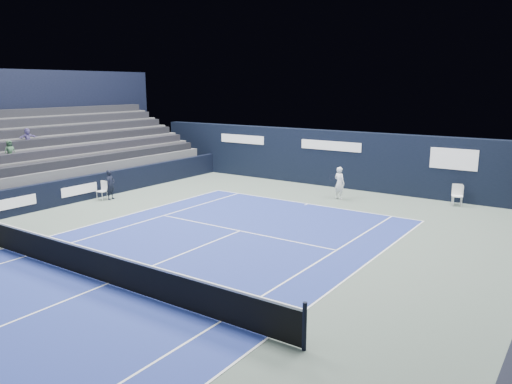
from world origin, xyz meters
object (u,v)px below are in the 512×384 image
folding_chair_back_b (457,193)px  folding_chair_back_a (459,192)px  tennis_player (339,183)px  line_judge_chair (103,189)px  tennis_net (106,267)px

folding_chair_back_b → folding_chair_back_a: bearing=58.4°
folding_chair_back_b → tennis_player: size_ratio=0.63×
folding_chair_back_a → tennis_player: (-5.18, -2.03, 0.17)m
folding_chair_back_a → line_judge_chair: bearing=-159.1°
line_judge_chair → tennis_net: bearing=-45.1°
tennis_net → tennis_player: tennis_player is taller
folding_chair_back_b → line_judge_chair: (-14.73, -8.59, -0.05)m
tennis_player → line_judge_chair: bearing=-145.0°
line_judge_chair → tennis_player: tennis_player is taller
folding_chair_back_b → tennis_net: (-5.91, -15.56, -0.07)m
folding_chair_back_a → tennis_net: bearing=-120.4°
tennis_net → tennis_player: 13.70m
folding_chair_back_b → line_judge_chair: 17.05m
folding_chair_back_a → tennis_net: size_ratio=0.07×
folding_chair_back_b → tennis_player: tennis_player is taller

